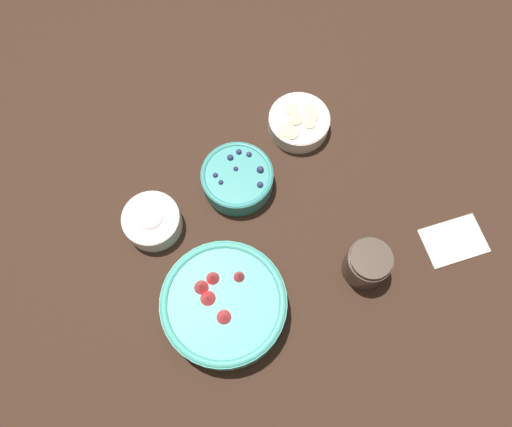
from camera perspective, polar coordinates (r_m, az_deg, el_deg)
ground_plane at (r=1.08m, az=2.26°, el=-0.58°), size 4.00×4.00×0.00m
bowl_strawberries at (r=0.99m, az=-3.69°, el=-10.31°), size 0.24×0.24×0.09m
bowl_blueberries at (r=1.08m, az=-2.15°, el=4.09°), size 0.16×0.16×0.06m
bowl_bananas at (r=1.16m, az=4.92°, el=10.39°), size 0.14×0.14×0.04m
bowl_cream at (r=1.07m, az=-11.81°, el=-0.80°), size 0.12×0.12×0.06m
jar_chocolate at (r=1.03m, az=12.56°, el=-5.67°), size 0.09×0.09×0.09m
napkin at (r=1.14m, az=21.70°, el=-2.89°), size 0.15×0.12×0.01m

